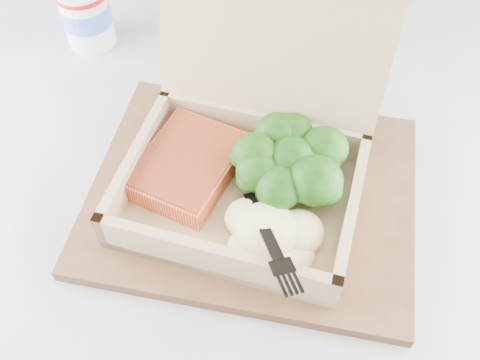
# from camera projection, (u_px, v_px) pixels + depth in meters

# --- Properties ---
(cafe_table) EXTENTS (0.98, 0.98, 0.76)m
(cafe_table) POSITION_uv_depth(u_px,v_px,m) (247.00, 291.00, 0.72)
(cafe_table) COLOR black
(cafe_table) RESTS_ON floor
(serving_tray) EXTENTS (0.37, 0.31, 0.01)m
(serving_tray) POSITION_uv_depth(u_px,v_px,m) (252.00, 193.00, 0.56)
(serving_tray) COLOR brown
(serving_tray) RESTS_ON cafe_table
(takeout_container) EXTENTS (0.28, 0.28, 0.21)m
(takeout_container) POSITION_uv_depth(u_px,v_px,m) (251.00, 141.00, 0.53)
(takeout_container) COLOR tan
(takeout_container) RESTS_ON serving_tray
(salmon_fillet) EXTENTS (0.13, 0.14, 0.02)m
(salmon_fillet) POSITION_uv_depth(u_px,v_px,m) (188.00, 166.00, 0.55)
(salmon_fillet) COLOR orange
(salmon_fillet) RESTS_ON takeout_container
(broccoli_pile) EXTENTS (0.13, 0.13, 0.05)m
(broccoli_pile) POSITION_uv_depth(u_px,v_px,m) (291.00, 165.00, 0.54)
(broccoli_pile) COLOR #2A6516
(broccoli_pile) RESTS_ON takeout_container
(mashed_potatoes) EXTENTS (0.10, 0.09, 0.03)m
(mashed_potatoes) POSITION_uv_depth(u_px,v_px,m) (267.00, 230.00, 0.50)
(mashed_potatoes) COLOR beige
(mashed_potatoes) RESTS_ON takeout_container
(plastic_fork) EXTENTS (0.06, 0.14, 0.03)m
(plastic_fork) POSITION_uv_depth(u_px,v_px,m) (257.00, 209.00, 0.49)
(plastic_fork) COLOR black
(plastic_fork) RESTS_ON mashed_potatoes
(paper_cup) EXTENTS (0.06, 0.06, 0.08)m
(paper_cup) POSITION_uv_depth(u_px,v_px,m) (86.00, 14.00, 0.69)
(paper_cup) COLOR silver
(paper_cup) RESTS_ON cafe_table
(receipt) EXTENTS (0.09, 0.16, 0.00)m
(receipt) POSITION_uv_depth(u_px,v_px,m) (296.00, 73.00, 0.69)
(receipt) COLOR white
(receipt) RESTS_ON cafe_table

